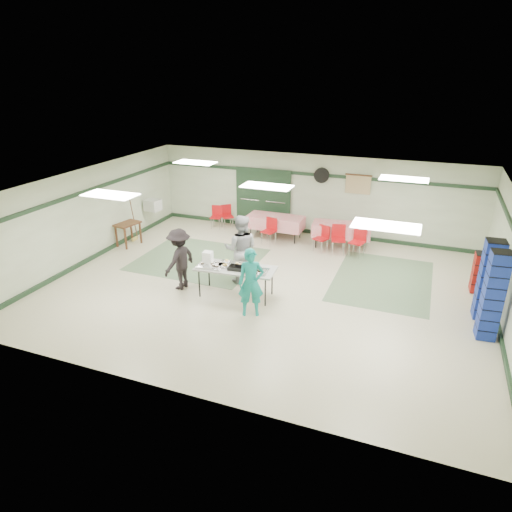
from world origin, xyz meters
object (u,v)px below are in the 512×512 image
(serving_table, at_px, (236,269))
(chair_a, at_px, (338,236))
(office_printer, at_px, (153,205))
(dining_table_a, at_px, (341,230))
(printer_table, at_px, (128,227))
(volunteer_dark, at_px, (180,259))
(broom, at_px, (134,219))
(crate_stack_red, at_px, (481,273))
(volunteer_teal, at_px, (251,283))
(chair_b, at_px, (322,236))
(volunteer_grey, at_px, (241,249))
(chair_c, at_px, (359,239))
(crate_stack_blue_a, at_px, (493,296))
(crate_stack_blue_b, at_px, (489,280))
(chair_loose_a, at_px, (227,214))
(chair_loose_b, at_px, (217,214))
(dining_table_b, at_px, (275,222))
(chair_d, at_px, (270,228))

(serving_table, bearing_deg, chair_a, 59.96)
(serving_table, relative_size, office_printer, 4.18)
(dining_table_a, relative_size, chair_a, 2.12)
(dining_table_a, bearing_deg, printer_table, -167.28)
(volunteer_dark, xyz_separation_m, broom, (-3.18, 2.55, -0.07))
(serving_table, distance_m, crate_stack_red, 6.19)
(volunteer_teal, height_order, chair_b, volunteer_teal)
(volunteer_grey, height_order, dining_table_a, volunteer_grey)
(chair_a, bearing_deg, broom, 177.17)
(printer_table, bearing_deg, serving_table, -13.01)
(chair_a, relative_size, broom, 0.63)
(chair_c, relative_size, broom, 0.62)
(volunteer_teal, relative_size, broom, 1.14)
(dining_table_a, distance_m, crate_stack_blue_a, 5.76)
(crate_stack_red, distance_m, crate_stack_blue_b, 1.46)
(volunteer_grey, xyz_separation_m, printer_table, (-4.41, 1.19, -0.30))
(chair_b, xyz_separation_m, chair_loose_a, (-3.72, 1.04, -0.01))
(chair_loose_a, xyz_separation_m, chair_loose_b, (-0.31, -0.18, -0.01))
(dining_table_b, bearing_deg, chair_a, -14.01)
(volunteer_teal, relative_size, dining_table_b, 0.87)
(volunteer_grey, height_order, chair_loose_a, volunteer_grey)
(volunteer_dark, distance_m, printer_table, 3.75)
(serving_table, distance_m, crate_stack_blue_a, 5.70)
(chair_loose_b, relative_size, printer_table, 0.92)
(chair_a, xyz_separation_m, chair_loose_a, (-4.21, 1.02, -0.06))
(volunteer_grey, xyz_separation_m, dining_table_a, (1.96, 3.52, -0.36))
(chair_a, height_order, broom, broom)
(crate_stack_blue_a, height_order, crate_stack_red, crate_stack_blue_a)
(dining_table_b, distance_m, printer_table, 4.78)
(volunteer_teal, relative_size, chair_loose_b, 2.03)
(chair_b, bearing_deg, chair_loose_b, -169.32)
(crate_stack_red, bearing_deg, office_printer, 174.22)
(chair_loose_a, height_order, printer_table, chair_loose_a)
(printer_table, distance_m, office_printer, 1.52)
(chair_b, bearing_deg, volunteer_dark, -103.43)
(chair_c, relative_size, chair_loose_b, 1.11)
(crate_stack_blue_b, xyz_separation_m, office_printer, (-10.30, 2.44, -0.00))
(volunteer_grey, distance_m, chair_loose_a, 4.58)
(chair_d, height_order, crate_stack_blue_b, crate_stack_blue_b)
(printer_table, relative_size, broom, 0.61)
(chair_b, height_order, chair_loose_a, chair_b)
(dining_table_b, height_order, broom, broom)
(printer_table, bearing_deg, crate_stack_blue_a, 0.10)
(crate_stack_red, height_order, printer_table, crate_stack_red)
(dining_table_b, height_order, crate_stack_blue_a, crate_stack_blue_a)
(dining_table_b, relative_size, printer_table, 2.14)
(dining_table_b, xyz_separation_m, chair_loose_b, (-2.30, 0.28, -0.08))
(dining_table_a, bearing_deg, volunteer_dark, -133.81)
(chair_c, xyz_separation_m, crate_stack_blue_a, (3.29, -3.62, 0.44))
(crate_stack_blue_a, xyz_separation_m, broom, (-10.38, 2.32, -0.25))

